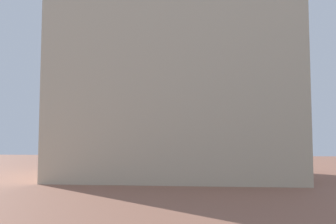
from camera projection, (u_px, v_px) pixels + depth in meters
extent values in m
cube|color=beige|center=(175.00, 92.00, 35.86)|extent=(23.87, 13.27, 18.06)
cube|color=#38424C|center=(175.00, 0.00, 36.57)|extent=(21.96, 12.21, 2.40)
cube|color=beige|center=(192.00, 35.00, 36.14)|extent=(4.21, 4.21, 30.48)
cylinder|color=beige|center=(63.00, 72.00, 31.72)|extent=(2.80, 2.80, 20.68)
cylinder|color=beige|center=(287.00, 62.00, 30.01)|extent=(2.80, 2.80, 21.89)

